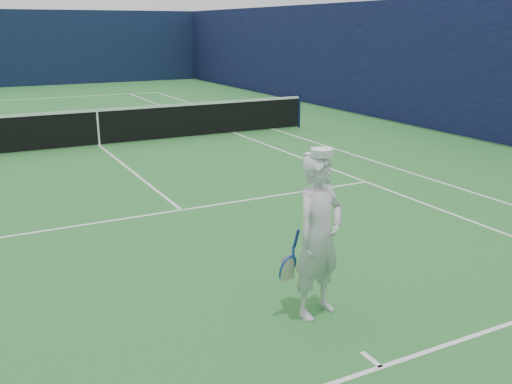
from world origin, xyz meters
The scene contains 5 objects.
ground centered at (0.00, 0.00, 0.00)m, with size 80.00×80.00×0.00m, color #2B712F.
court_markings centered at (0.00, 0.00, 0.00)m, with size 11.03×23.83×0.01m.
windscreen_fence centered at (0.00, 0.00, 2.00)m, with size 20.12×36.12×4.00m.
tennis_net centered at (0.00, 0.00, 0.55)m, with size 12.88×0.09×1.07m.
tennis_player centered at (0.05, -10.68, 0.93)m, with size 0.87×0.61×1.92m.
Camera 1 is at (-3.28, -15.57, 3.16)m, focal length 40.00 mm.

